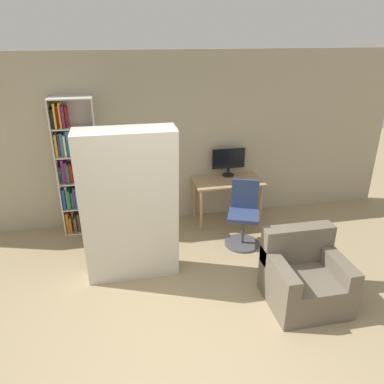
# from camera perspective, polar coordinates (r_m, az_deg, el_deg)

# --- Properties ---
(ground_plane) EXTENTS (16.00, 16.00, 0.00)m
(ground_plane) POSITION_cam_1_polar(r_m,az_deg,el_deg) (3.97, 0.57, -24.60)
(ground_plane) COLOR #9E8966
(wall_back) EXTENTS (8.00, 0.06, 2.70)m
(wall_back) POSITION_cam_1_polar(r_m,az_deg,el_deg) (5.97, -5.65, 7.77)
(wall_back) COLOR tan
(wall_back) RESTS_ON ground
(desk) EXTENTS (1.10, 0.63, 0.73)m
(desk) POSITION_cam_1_polar(r_m,az_deg,el_deg) (6.09, 5.40, 0.89)
(desk) COLOR tan
(desk) RESTS_ON ground
(monitor) EXTENTS (0.55, 0.20, 0.46)m
(monitor) POSITION_cam_1_polar(r_m,az_deg,el_deg) (6.16, 5.60, 4.83)
(monitor) COLOR black
(monitor) RESTS_ON desk
(office_chair) EXTENTS (0.57, 0.57, 0.96)m
(office_chair) POSITION_cam_1_polar(r_m,az_deg,el_deg) (5.57, 7.83, -4.09)
(office_chair) COLOR #4C4C51
(office_chair) RESTS_ON ground
(bookshelf) EXTENTS (0.61, 0.35, 2.10)m
(bookshelf) POSITION_cam_1_polar(r_m,az_deg,el_deg) (5.92, -17.49, 2.95)
(bookshelf) COLOR beige
(bookshelf) RESTS_ON ground
(mattress_near) EXTENTS (1.14, 0.33, 1.97)m
(mattress_near) POSITION_cam_1_polar(r_m,az_deg,el_deg) (4.48, -9.34, -2.91)
(mattress_near) COLOR beige
(mattress_near) RESTS_ON ground
(mattress_far) EXTENTS (1.14, 0.31, 1.97)m
(mattress_far) POSITION_cam_1_polar(r_m,az_deg,el_deg) (4.65, -9.46, -1.87)
(mattress_far) COLOR beige
(mattress_far) RESTS_ON ground
(armchair) EXTENTS (0.85, 0.80, 0.85)m
(armchair) POSITION_cam_1_polar(r_m,az_deg,el_deg) (4.64, 16.68, -12.28)
(armchair) COLOR #665B4C
(armchair) RESTS_ON ground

